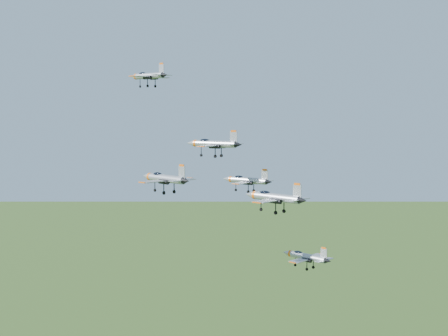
% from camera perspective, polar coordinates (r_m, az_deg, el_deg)
% --- Properties ---
extents(jet_lead, '(12.66, 10.73, 3.43)m').
position_cam_1_polar(jet_lead, '(145.55, -6.98, 8.37)').
color(jet_lead, '#979BA2').
extents(jet_left_high, '(13.30, 11.00, 3.56)m').
position_cam_1_polar(jet_left_high, '(126.96, -1.01, 2.24)').
color(jet_left_high, '#979BA2').
extents(jet_right_high, '(12.70, 10.85, 3.48)m').
position_cam_1_polar(jet_right_high, '(111.16, -5.46, -0.93)').
color(jet_right_high, '#979BA2').
extents(jet_left_low, '(11.88, 9.89, 3.18)m').
position_cam_1_polar(jet_left_low, '(127.53, 2.06, -1.11)').
color(jet_left_low, '#979BA2').
extents(jet_right_low, '(13.50, 11.43, 3.65)m').
position_cam_1_polar(jet_right_low, '(111.09, 4.60, -2.66)').
color(jet_right_low, '#979BA2').
extents(jet_trail, '(10.88, 9.26, 2.96)m').
position_cam_1_polar(jet_trail, '(117.59, 7.47, -8.01)').
color(jet_trail, '#979BA2').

